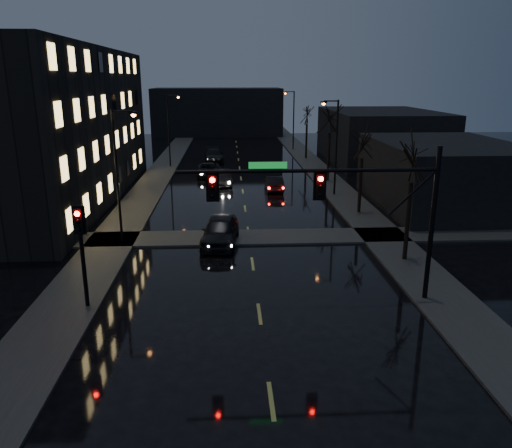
{
  "coord_description": "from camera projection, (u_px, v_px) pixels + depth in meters",
  "views": [
    {
      "loc": [
        -1.22,
        -11.37,
        9.72
      ],
      "look_at": [
        0.01,
        10.79,
        3.2
      ],
      "focal_mm": 35.0,
      "sensor_mm": 36.0,
      "label": 1
    }
  ],
  "objects": [
    {
      "name": "lead_car",
      "position": [
        274.0,
        183.0,
        44.49
      ],
      "size": [
        1.49,
        4.09,
        1.34
      ],
      "primitive_type": "imported",
      "rotation": [
        0.0,
        0.0,
        3.16
      ],
      "color": "black",
      "rests_on": "ground"
    },
    {
      "name": "oncoming_car_c",
      "position": [
        208.0,
        170.0,
        51.03
      ],
      "size": [
        2.22,
        4.82,
        1.34
      ],
      "primitive_type": "imported",
      "rotation": [
        0.0,
        0.0,
        0.0
      ],
      "color": "black",
      "rests_on": "ground"
    },
    {
      "name": "signal_mast",
      "position": [
        349.0,
        197.0,
        21.15
      ],
      "size": [
        11.11,
        0.41,
        7.0
      ],
      "color": "black",
      "rests_on": "ground"
    },
    {
      "name": "signal_pole_left",
      "position": [
        81.0,
        243.0,
        21.07
      ],
      "size": [
        0.35,
        0.41,
        4.53
      ],
      "color": "black",
      "rests_on": "ground"
    },
    {
      "name": "streetlight_r_mid",
      "position": [
        334.0,
        140.0,
        41.49
      ],
      "size": [
        1.53,
        0.28,
        8.0
      ],
      "color": "black",
      "rests_on": "ground"
    },
    {
      "name": "tree_mid_b",
      "position": [
        330.0,
        112.0,
        46.77
      ],
      "size": [
        3.74,
        3.74,
        8.59
      ],
      "color": "black",
      "rests_on": "ground"
    },
    {
      "name": "tree_far",
      "position": [
        307.0,
        109.0,
        60.33
      ],
      "size": [
        3.43,
        3.43,
        7.88
      ],
      "color": "black",
      "rests_on": "ground"
    },
    {
      "name": "sidewalk_left",
      "position": [
        151.0,
        185.0,
        46.76
      ],
      "size": [
        3.0,
        140.0,
        0.12
      ],
      "primitive_type": "cube",
      "color": "#2D2D2B",
      "rests_on": "ground"
    },
    {
      "name": "commercial_right_far",
      "position": [
        380.0,
        136.0,
        59.74
      ],
      "size": [
        12.0,
        18.0,
        6.0
      ],
      "primitive_type": "cube",
      "color": "black",
      "rests_on": "ground"
    },
    {
      "name": "tree_mid_a",
      "position": [
        363.0,
        135.0,
        35.49
      ],
      "size": [
        3.3,
        3.3,
        7.58
      ],
      "color": "black",
      "rests_on": "ground"
    },
    {
      "name": "commercial_right_near",
      "position": [
        444.0,
        174.0,
        38.72
      ],
      "size": [
        10.0,
        14.0,
        5.0
      ],
      "primitive_type": "cube",
      "color": "black",
      "rests_on": "ground"
    },
    {
      "name": "oncoming_car_a",
      "position": [
        220.0,
        231.0,
        30.05
      ],
      "size": [
        2.53,
        5.23,
        1.72
      ],
      "primitive_type": "imported",
      "rotation": [
        0.0,
        0.0,
        -0.1
      ],
      "color": "black",
      "rests_on": "ground"
    },
    {
      "name": "oncoming_car_b",
      "position": [
        223.0,
        177.0,
        46.9
      ],
      "size": [
        1.92,
        4.46,
        1.43
      ],
      "primitive_type": "imported",
      "rotation": [
        0.0,
        0.0,
        0.1
      ],
      "color": "black",
      "rests_on": "ground"
    },
    {
      "name": "streetlight_l_near",
      "position": [
        120.0,
        166.0,
        29.2
      ],
      "size": [
        1.53,
        0.28,
        8.0
      ],
      "color": "black",
      "rests_on": "ground"
    },
    {
      "name": "apartment_block",
      "position": [
        37.0,
        126.0,
        39.87
      ],
      "size": [
        12.0,
        30.0,
        12.0
      ],
      "primitive_type": "cube",
      "color": "black",
      "rests_on": "ground"
    },
    {
      "name": "oncoming_car_d",
      "position": [
        214.0,
        155.0,
        59.85
      ],
      "size": [
        2.57,
        5.46,
        1.54
      ],
      "primitive_type": "imported",
      "rotation": [
        0.0,
        0.0,
        0.08
      ],
      "color": "black",
      "rests_on": "ground"
    },
    {
      "name": "ground",
      "position": [
        277.0,
        446.0,
        13.7
      ],
      "size": [
        160.0,
        160.0,
        0.0
      ],
      "primitive_type": "plane",
      "color": "black",
      "rests_on": "ground"
    },
    {
      "name": "streetlight_l_far",
      "position": [
        170.0,
        124.0,
        55.06
      ],
      "size": [
        1.53,
        0.28,
        8.0
      ],
      "color": "black",
      "rests_on": "ground"
    },
    {
      "name": "streetlight_r_far",
      "position": [
        292.0,
        115.0,
        68.32
      ],
      "size": [
        1.53,
        0.28,
        8.0
      ],
      "color": "black",
      "rests_on": "ground"
    },
    {
      "name": "far_block",
      "position": [
        218.0,
        112.0,
        87.13
      ],
      "size": [
        22.0,
        10.0,
        8.0
      ],
      "primitive_type": "cube",
      "color": "black",
      "rests_on": "ground"
    },
    {
      "name": "sidewalk_right",
      "position": [
        331.0,
        183.0,
        47.66
      ],
      "size": [
        3.0,
        140.0,
        0.12
      ],
      "primitive_type": "cube",
      "color": "#2D2D2B",
      "rests_on": "ground"
    },
    {
      "name": "tree_near",
      "position": [
        414.0,
        148.0,
        25.8
      ],
      "size": [
        3.52,
        3.52,
        8.08
      ],
      "color": "black",
      "rests_on": "ground"
    },
    {
      "name": "sidewalk_cross",
      "position": [
        249.0,
        237.0,
        31.41
      ],
      "size": [
        40.0,
        3.0,
        0.12
      ],
      "primitive_type": "cube",
      "color": "#2D2D2B",
      "rests_on": "ground"
    }
  ]
}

